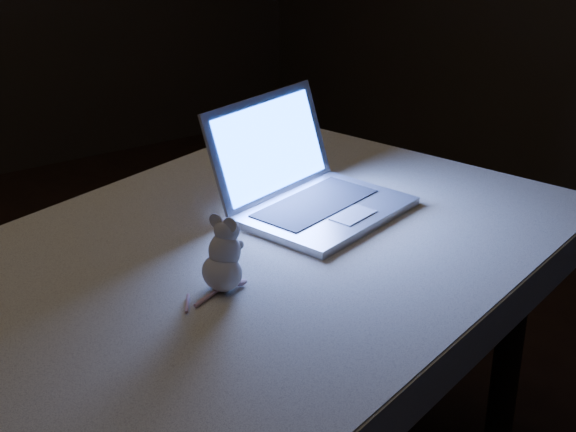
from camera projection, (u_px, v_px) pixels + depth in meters
table at (245, 407)px, 1.99m from camera, size 1.73×1.39×0.81m
tablecloth at (261, 277)px, 1.82m from camera, size 1.67×1.16×0.10m
laptop at (327, 163)px, 1.95m from camera, size 0.48×0.44×0.27m
plush_mouse at (221, 254)px, 1.64m from camera, size 0.14×0.14×0.16m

